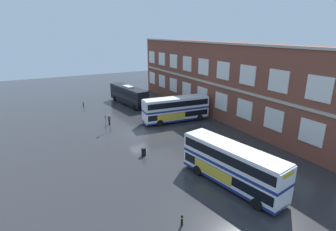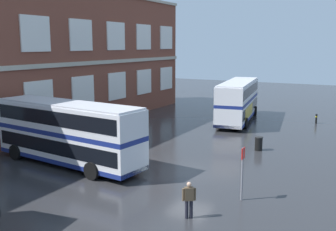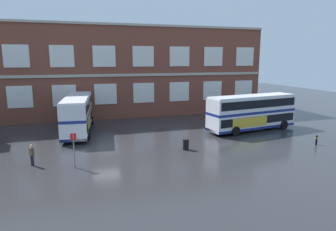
{
  "view_description": "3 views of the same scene",
  "coord_description": "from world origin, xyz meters",
  "px_view_note": "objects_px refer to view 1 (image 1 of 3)",
  "views": [
    {
      "loc": [
        33.97,
        -13.54,
        14.33
      ],
      "look_at": [
        3.04,
        3.25,
        3.14
      ],
      "focal_mm": 28.25,
      "sensor_mm": 36.0,
      "label": 1
    },
    {
      "loc": [
        -20.88,
        -9.73,
        7.69
      ],
      "look_at": [
        4.6,
        4.01,
        2.46
      ],
      "focal_mm": 42.12,
      "sensor_mm": 36.0,
      "label": 2
    },
    {
      "loc": [
        -2.31,
        -26.97,
        8.17
      ],
      "look_at": [
        6.9,
        2.89,
        2.26
      ],
      "focal_mm": 32.08,
      "sensor_mm": 36.0,
      "label": 3
    }
  ],
  "objects_px": {
    "touring_coach": "(129,95)",
    "station_litter_bin": "(144,151)",
    "safety_bollard_east": "(182,220)",
    "bus_stand_flag": "(106,122)",
    "double_decker_middle": "(232,165)",
    "double_decker_near": "(176,109)",
    "safety_bollard_west": "(83,104)",
    "waiting_passenger": "(109,119)"
  },
  "relations": [
    {
      "from": "station_litter_bin",
      "to": "safety_bollard_west",
      "type": "height_order",
      "value": "station_litter_bin"
    },
    {
      "from": "touring_coach",
      "to": "bus_stand_flag",
      "type": "relative_size",
      "value": 4.53
    },
    {
      "from": "bus_stand_flag",
      "to": "safety_bollard_west",
      "type": "distance_m",
      "value": 16.14
    },
    {
      "from": "bus_stand_flag",
      "to": "safety_bollard_west",
      "type": "height_order",
      "value": "bus_stand_flag"
    },
    {
      "from": "double_decker_near",
      "to": "touring_coach",
      "type": "height_order",
      "value": "double_decker_near"
    },
    {
      "from": "double_decker_middle",
      "to": "safety_bollard_east",
      "type": "xyz_separation_m",
      "value": [
        2.64,
        -7.18,
        -1.66
      ]
    },
    {
      "from": "double_decker_near",
      "to": "touring_coach",
      "type": "distance_m",
      "value": 14.53
    },
    {
      "from": "double_decker_near",
      "to": "double_decker_middle",
      "type": "bearing_deg",
      "value": -14.39
    },
    {
      "from": "touring_coach",
      "to": "safety_bollard_east",
      "type": "bearing_deg",
      "value": -14.18
    },
    {
      "from": "waiting_passenger",
      "to": "safety_bollard_west",
      "type": "distance_m",
      "value": 13.05
    },
    {
      "from": "double_decker_middle",
      "to": "station_litter_bin",
      "type": "xyz_separation_m",
      "value": [
        -9.94,
        -4.93,
        -1.63
      ]
    },
    {
      "from": "waiting_passenger",
      "to": "bus_stand_flag",
      "type": "distance_m",
      "value": 3.52
    },
    {
      "from": "bus_stand_flag",
      "to": "safety_bollard_east",
      "type": "bearing_deg",
      "value": -1.04
    },
    {
      "from": "safety_bollard_west",
      "to": "double_decker_middle",
      "type": "bearing_deg",
      "value": 10.76
    },
    {
      "from": "double_decker_near",
      "to": "safety_bollard_west",
      "type": "xyz_separation_m",
      "value": [
        -16.54,
        -11.72,
        -1.66
      ]
    },
    {
      "from": "double_decker_middle",
      "to": "safety_bollard_west",
      "type": "bearing_deg",
      "value": -169.24
    },
    {
      "from": "double_decker_near",
      "to": "safety_bollard_east",
      "type": "height_order",
      "value": "double_decker_near"
    },
    {
      "from": "safety_bollard_east",
      "to": "station_litter_bin",
      "type": "bearing_deg",
      "value": 169.84
    },
    {
      "from": "double_decker_near",
      "to": "station_litter_bin",
      "type": "distance_m",
      "value": 13.62
    },
    {
      "from": "double_decker_middle",
      "to": "waiting_passenger",
      "type": "height_order",
      "value": "double_decker_middle"
    },
    {
      "from": "double_decker_near",
      "to": "bus_stand_flag",
      "type": "bearing_deg",
      "value": -92.18
    },
    {
      "from": "touring_coach",
      "to": "double_decker_near",
      "type": "bearing_deg",
      "value": 11.93
    },
    {
      "from": "double_decker_middle",
      "to": "double_decker_near",
      "type": "bearing_deg",
      "value": 165.61
    },
    {
      "from": "waiting_passenger",
      "to": "station_litter_bin",
      "type": "relative_size",
      "value": 1.65
    },
    {
      "from": "safety_bollard_west",
      "to": "bus_stand_flag",
      "type": "bearing_deg",
      "value": 0.07
    },
    {
      "from": "waiting_passenger",
      "to": "bus_stand_flag",
      "type": "xyz_separation_m",
      "value": [
        3.14,
        -1.43,
        0.7
      ]
    },
    {
      "from": "bus_stand_flag",
      "to": "station_litter_bin",
      "type": "relative_size",
      "value": 2.62
    },
    {
      "from": "station_litter_bin",
      "to": "safety_bollard_west",
      "type": "bearing_deg",
      "value": -175.86
    },
    {
      "from": "touring_coach",
      "to": "safety_bollard_west",
      "type": "bearing_deg",
      "value": -104.98
    },
    {
      "from": "double_decker_near",
      "to": "waiting_passenger",
      "type": "relative_size",
      "value": 6.59
    },
    {
      "from": "touring_coach",
      "to": "safety_bollard_east",
      "type": "xyz_separation_m",
      "value": [
        36.05,
        -9.11,
        -1.42
      ]
    },
    {
      "from": "touring_coach",
      "to": "station_litter_bin",
      "type": "xyz_separation_m",
      "value": [
        23.47,
        -6.85,
        -1.39
      ]
    },
    {
      "from": "double_decker_near",
      "to": "bus_stand_flag",
      "type": "relative_size",
      "value": 4.15
    },
    {
      "from": "touring_coach",
      "to": "waiting_passenger",
      "type": "bearing_deg",
      "value": -34.39
    },
    {
      "from": "double_decker_near",
      "to": "touring_coach",
      "type": "relative_size",
      "value": 0.92
    },
    {
      "from": "touring_coach",
      "to": "bus_stand_flag",
      "type": "height_order",
      "value": "touring_coach"
    },
    {
      "from": "bus_stand_flag",
      "to": "safety_bollard_east",
      "type": "relative_size",
      "value": 2.84
    },
    {
      "from": "touring_coach",
      "to": "station_litter_bin",
      "type": "distance_m",
      "value": 24.49
    },
    {
      "from": "safety_bollard_east",
      "to": "safety_bollard_west",
      "type": "bearing_deg",
      "value": 179.42
    },
    {
      "from": "safety_bollard_west",
      "to": "touring_coach",
      "type": "bearing_deg",
      "value": 75.02
    },
    {
      "from": "double_decker_near",
      "to": "station_litter_bin",
      "type": "xyz_separation_m",
      "value": [
        9.26,
        -9.85,
        -1.63
      ]
    },
    {
      "from": "double_decker_middle",
      "to": "touring_coach",
      "type": "bearing_deg",
      "value": 176.7
    }
  ]
}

